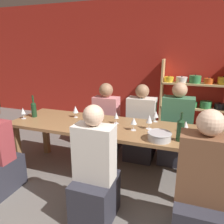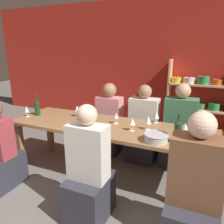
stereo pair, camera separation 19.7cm
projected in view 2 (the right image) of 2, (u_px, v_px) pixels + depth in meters
name	position (u px, v px, depth m)	size (l,w,h in m)	color
wall_back_red	(157.00, 65.00, 4.68)	(8.80, 0.06, 2.70)	red
shelf_unit	(201.00, 105.00, 4.34)	(1.30, 0.30, 1.48)	tan
dining_table	(109.00, 131.00, 2.82)	(2.64, 0.81, 0.74)	olive
mixing_bowl	(156.00, 137.00, 2.29)	(0.26, 0.26, 0.09)	#B7BABC
wine_bottle_green	(37.00, 107.00, 3.18)	(0.07, 0.07, 0.31)	#19381E
wine_bottle_dark	(178.00, 131.00, 2.24)	(0.08, 0.08, 0.31)	#19381E
wine_glass_white_a	(198.00, 134.00, 2.19)	(0.08, 0.08, 0.16)	white
wine_glass_empty_a	(132.00, 122.00, 2.57)	(0.08, 0.08, 0.16)	white
wine_glass_white_b	(148.00, 120.00, 2.60)	(0.08, 0.08, 0.18)	white
wine_glass_red_a	(87.00, 117.00, 2.74)	(0.07, 0.07, 0.16)	white
wine_glass_white_c	(156.00, 115.00, 2.86)	(0.08, 0.08, 0.15)	white
wine_glass_empty_b	(77.00, 109.00, 3.12)	(0.08, 0.08, 0.16)	white
wine_glass_white_d	(206.00, 136.00, 2.11)	(0.06, 0.06, 0.19)	white
wine_glass_white_e	(185.00, 126.00, 2.47)	(0.06, 0.06, 0.14)	white
wine_glass_empty_c	(86.00, 114.00, 2.83)	(0.07, 0.07, 0.18)	white
wine_glass_white_f	(27.00, 110.00, 3.11)	(0.07, 0.07, 0.16)	white
wine_glass_red_b	(116.00, 116.00, 2.83)	(0.07, 0.07, 0.15)	white
person_near_a	(193.00, 202.00, 1.81)	(0.42, 0.53, 1.25)	#2D2D38
person_far_a	(109.00, 126.00, 3.67)	(0.41, 0.52, 1.16)	#2D2D38
person_far_b	(179.00, 135.00, 3.26)	(0.46, 0.57, 1.22)	#2D2D38
person_near_c	(89.00, 179.00, 2.16)	(0.38, 0.48, 1.21)	#2D2D38
person_far_c	(143.00, 132.00, 3.41)	(0.43, 0.54, 1.18)	#2D2D38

